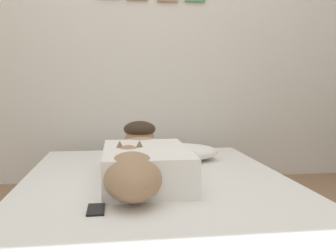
% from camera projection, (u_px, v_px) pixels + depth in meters
% --- Properties ---
extents(back_wall, '(4.48, 0.12, 2.50)m').
position_uv_depth(back_wall, '(152.00, 29.00, 3.10)').
color(back_wall, silver).
rests_on(back_wall, ground).
extents(bed, '(1.45, 1.94, 0.29)m').
position_uv_depth(bed, '(157.00, 207.00, 2.00)').
color(bed, gray).
rests_on(bed, ground).
extents(pillow, '(0.52, 0.32, 0.11)m').
position_uv_depth(pillow, '(179.00, 152.00, 2.48)').
color(pillow, white).
rests_on(pillow, bed).
extents(person_lying, '(0.43, 0.92, 0.27)m').
position_uv_depth(person_lying, '(144.00, 158.00, 2.02)').
color(person_lying, white).
rests_on(person_lying, bed).
extents(dog, '(0.26, 0.57, 0.21)m').
position_uv_depth(dog, '(132.00, 173.00, 1.67)').
color(dog, '#9E7A56').
rests_on(dog, bed).
extents(coffee_cup, '(0.12, 0.09, 0.07)m').
position_uv_depth(coffee_cup, '(190.00, 155.00, 2.47)').
color(coffee_cup, '#D84C47').
rests_on(coffee_cup, bed).
extents(cell_phone, '(0.07, 0.14, 0.01)m').
position_uv_depth(cell_phone, '(96.00, 210.00, 1.49)').
color(cell_phone, black).
rests_on(cell_phone, bed).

